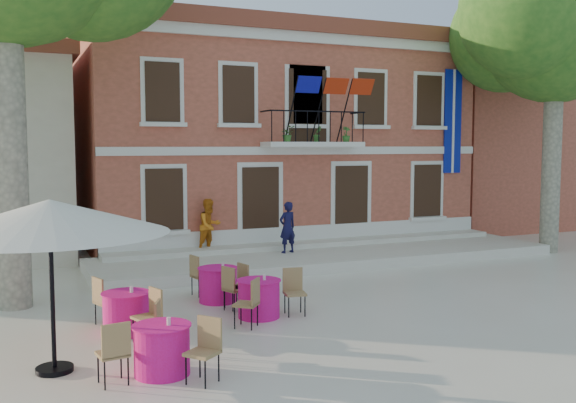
{
  "coord_description": "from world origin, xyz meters",
  "views": [
    {
      "loc": [
        -6.62,
        -12.56,
        3.48
      ],
      "look_at": [
        0.27,
        3.5,
        1.94
      ],
      "focal_mm": 40.0,
      "sensor_mm": 36.0,
      "label": 1
    }
  ],
  "objects_px": {
    "plane_tree_east": "(556,26)",
    "cafe_table_1": "(259,296)",
    "pedestrian_navy": "(287,227)",
    "cafe_table_2": "(162,347)",
    "cafe_table_0": "(126,311)",
    "cafe_table_3": "(218,283)",
    "pedestrian_orange": "(210,226)",
    "patio_umbrella": "(50,217)"
  },
  "relations": [
    {
      "from": "plane_tree_east",
      "to": "cafe_table_1",
      "type": "bearing_deg",
      "value": -161.89
    },
    {
      "from": "pedestrian_navy",
      "to": "cafe_table_2",
      "type": "bearing_deg",
      "value": 42.85
    },
    {
      "from": "cafe_table_0",
      "to": "cafe_table_3",
      "type": "distance_m",
      "value": 2.8
    },
    {
      "from": "plane_tree_east",
      "to": "cafe_table_1",
      "type": "height_order",
      "value": "plane_tree_east"
    },
    {
      "from": "pedestrian_orange",
      "to": "patio_umbrella",
      "type": "bearing_deg",
      "value": -143.5
    },
    {
      "from": "patio_umbrella",
      "to": "cafe_table_1",
      "type": "height_order",
      "value": "patio_umbrella"
    },
    {
      "from": "plane_tree_east",
      "to": "pedestrian_orange",
      "type": "height_order",
      "value": "plane_tree_east"
    },
    {
      "from": "cafe_table_1",
      "to": "cafe_table_2",
      "type": "height_order",
      "value": "same"
    },
    {
      "from": "cafe_table_1",
      "to": "cafe_table_2",
      "type": "distance_m",
      "value": 3.5
    },
    {
      "from": "patio_umbrella",
      "to": "cafe_table_2",
      "type": "xyz_separation_m",
      "value": [
        1.5,
        -0.77,
        -1.97
      ]
    },
    {
      "from": "pedestrian_orange",
      "to": "cafe_table_0",
      "type": "distance_m",
      "value": 7.29
    },
    {
      "from": "pedestrian_orange",
      "to": "cafe_table_1",
      "type": "bearing_deg",
      "value": -119.84
    },
    {
      "from": "patio_umbrella",
      "to": "cafe_table_0",
      "type": "xyz_separation_m",
      "value": [
        1.35,
        1.62,
        -1.97
      ]
    },
    {
      "from": "pedestrian_navy",
      "to": "cafe_table_2",
      "type": "distance_m",
      "value": 9.51
    },
    {
      "from": "patio_umbrella",
      "to": "cafe_table_3",
      "type": "xyz_separation_m",
      "value": [
        3.62,
        3.26,
        -1.97
      ]
    },
    {
      "from": "cafe_table_1",
      "to": "pedestrian_navy",
      "type": "bearing_deg",
      "value": 61.36
    },
    {
      "from": "patio_umbrella",
      "to": "cafe_table_2",
      "type": "relative_size",
      "value": 1.94
    },
    {
      "from": "patio_umbrella",
      "to": "cafe_table_0",
      "type": "bearing_deg",
      "value": 50.27
    },
    {
      "from": "cafe_table_3",
      "to": "cafe_table_1",
      "type": "bearing_deg",
      "value": -76.49
    },
    {
      "from": "pedestrian_navy",
      "to": "pedestrian_orange",
      "type": "distance_m",
      "value": 2.31
    },
    {
      "from": "plane_tree_east",
      "to": "pedestrian_orange",
      "type": "distance_m",
      "value": 12.61
    },
    {
      "from": "patio_umbrella",
      "to": "cafe_table_1",
      "type": "xyz_separation_m",
      "value": [
        3.99,
        1.69,
        -1.97
      ]
    },
    {
      "from": "pedestrian_navy",
      "to": "cafe_table_1",
      "type": "distance_m",
      "value": 6.11
    },
    {
      "from": "pedestrian_orange",
      "to": "cafe_table_0",
      "type": "bearing_deg",
      "value": -140.98
    },
    {
      "from": "cafe_table_0",
      "to": "cafe_table_3",
      "type": "relative_size",
      "value": 0.99
    },
    {
      "from": "plane_tree_east",
      "to": "cafe_table_2",
      "type": "height_order",
      "value": "plane_tree_east"
    },
    {
      "from": "pedestrian_orange",
      "to": "cafe_table_1",
      "type": "relative_size",
      "value": 0.87
    },
    {
      "from": "plane_tree_east",
      "to": "cafe_table_2",
      "type": "distance_m",
      "value": 16.79
    },
    {
      "from": "plane_tree_east",
      "to": "pedestrian_navy",
      "type": "distance_m",
      "value": 10.73
    },
    {
      "from": "patio_umbrella",
      "to": "cafe_table_3",
      "type": "bearing_deg",
      "value": 42.05
    },
    {
      "from": "patio_umbrella",
      "to": "pedestrian_orange",
      "type": "bearing_deg",
      "value": 58.95
    },
    {
      "from": "pedestrian_navy",
      "to": "cafe_table_0",
      "type": "relative_size",
      "value": 0.78
    },
    {
      "from": "pedestrian_navy",
      "to": "patio_umbrella",
      "type": "bearing_deg",
      "value": 33.08
    },
    {
      "from": "pedestrian_orange",
      "to": "plane_tree_east",
      "type": "bearing_deg",
      "value": -35.77
    },
    {
      "from": "plane_tree_east",
      "to": "cafe_table_3",
      "type": "xyz_separation_m",
      "value": [
        -11.91,
        -2.2,
        -6.83
      ]
    },
    {
      "from": "pedestrian_navy",
      "to": "cafe_table_0",
      "type": "distance_m",
      "value": 7.78
    },
    {
      "from": "pedestrian_orange",
      "to": "cafe_table_1",
      "type": "distance_m",
      "value": 6.4
    },
    {
      "from": "pedestrian_navy",
      "to": "cafe_table_1",
      "type": "relative_size",
      "value": 0.82
    },
    {
      "from": "plane_tree_east",
      "to": "pedestrian_navy",
      "type": "height_order",
      "value": "plane_tree_east"
    },
    {
      "from": "cafe_table_2",
      "to": "plane_tree_east",
      "type": "bearing_deg",
      "value": 23.95
    },
    {
      "from": "pedestrian_orange",
      "to": "cafe_table_2",
      "type": "bearing_deg",
      "value": -133.16
    },
    {
      "from": "patio_umbrella",
      "to": "cafe_table_1",
      "type": "bearing_deg",
      "value": 22.9
    }
  ]
}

